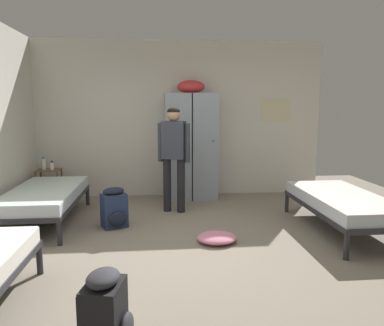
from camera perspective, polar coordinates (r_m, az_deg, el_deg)
The scene contains 12 objects.
ground_plane at distance 4.49m, azimuth 0.32°, elevation -12.58°, with size 8.32×8.32×0.00m, color gray.
room_backdrop at distance 5.55m, azimuth -14.46°, elevation 5.97°, with size 5.22×5.26×2.78m.
locker_bank at distance 6.54m, azimuth -0.16°, elevation 2.91°, with size 0.90×0.55×2.07m.
shelf_unit at distance 6.78m, azimuth -21.00°, elevation -2.80°, with size 0.38×0.30×0.57m.
bed_left_rear at distance 5.63m, azimuth -21.65°, elevation -4.75°, with size 0.90×1.90×0.49m.
bed_right at distance 5.29m, azimuth 22.11°, elevation -5.62°, with size 0.90×1.90×0.49m.
person_traveler at distance 5.68m, azimuth -2.80°, elevation 2.03°, with size 0.48×0.31×1.61m.
water_bottle at distance 6.77m, azimuth -21.75°, elevation -0.11°, with size 0.07×0.07×0.21m.
lotion_bottle at distance 6.68m, azimuth -20.64°, elevation -0.41°, with size 0.06×0.06×0.15m.
backpack_black at distance 2.76m, azimuth -13.05°, elevation -21.28°, with size 0.38×0.36×0.55m.
backpack_navy at distance 5.17m, azimuth -11.80°, elevation -6.84°, with size 0.39×0.40×0.55m.
clothes_pile_pink at distance 4.61m, azimuth 3.81°, elevation -11.34°, with size 0.48×0.43×0.11m.
Camera 1 is at (-0.42, -4.16, 1.63)m, focal length 34.84 mm.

